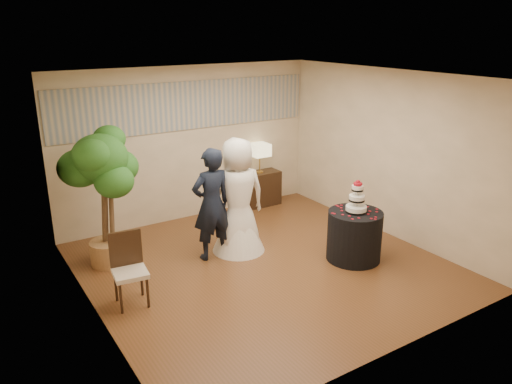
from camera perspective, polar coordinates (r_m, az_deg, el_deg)
floor at (r=7.62m, az=1.00°, el=-8.45°), size 5.00×5.00×0.00m
ceiling at (r=6.82m, az=1.13°, el=13.00°), size 5.00×5.00×0.00m
wall_back at (r=9.21m, az=-7.63°, el=5.47°), size 5.00×0.06×2.80m
wall_front at (r=5.33m, az=16.20°, el=-4.98°), size 5.00×0.06×2.80m
wall_left at (r=6.14m, az=-18.75°, el=-2.07°), size 0.06×5.00×2.80m
wall_right at (r=8.69m, az=14.96°, el=4.20°), size 0.06×5.00×2.80m
mural_border at (r=9.06m, az=-7.76°, el=9.76°), size 4.90×0.02×0.85m
groom at (r=7.59m, az=-5.09°, el=-1.40°), size 0.65×0.43×1.76m
bride at (r=7.79m, az=-2.07°, el=-0.45°), size 0.99×0.94×1.85m
cake_table at (r=7.83m, az=11.17°, el=-4.92°), size 0.96×0.96×0.78m
wedding_cake at (r=7.60m, az=11.47°, el=-0.47°), size 0.32×0.32×0.51m
console at (r=9.98m, az=0.41°, el=0.36°), size 0.83×0.37×0.69m
table_lamp at (r=9.80m, az=0.42°, el=3.88°), size 0.34×0.34×0.58m
ficus_tree at (r=7.63m, az=-17.00°, el=-0.63°), size 1.39×1.39×2.12m
side_chair at (r=6.64m, az=-14.21°, el=-8.74°), size 0.49×0.51×0.96m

